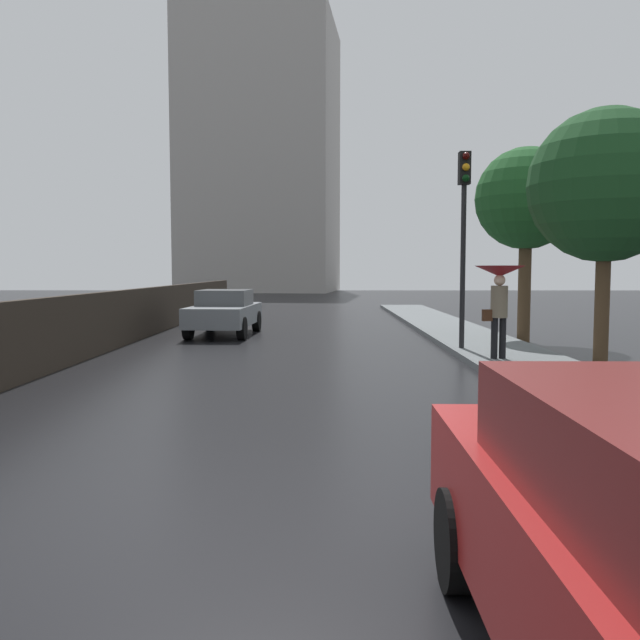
{
  "coord_description": "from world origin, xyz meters",
  "views": [
    {
      "loc": [
        1.03,
        -4.97,
        1.97
      ],
      "look_at": [
        0.96,
        4.35,
        1.26
      ],
      "focal_mm": 36.82,
      "sensor_mm": 36.0,
      "label": 1
    }
  ],
  "objects": [
    {
      "name": "car_grey_mid_road",
      "position": [
        -2.02,
        14.92,
        0.71
      ],
      "size": [
        1.93,
        4.19,
        1.38
      ],
      "rotation": [
        0.0,
        0.0,
        3.09
      ],
      "color": "slate",
      "rests_on": "ground"
    },
    {
      "name": "distant_tower",
      "position": [
        -4.91,
        57.53,
        12.67
      ],
      "size": [
        14.96,
        13.49,
        31.13
      ],
      "color": "#9E9993",
      "rests_on": "ground"
    },
    {
      "name": "street_tree_mid",
      "position": [
        6.62,
        8.25,
        3.63
      ],
      "size": [
        3.05,
        3.05,
        5.18
      ],
      "color": "#4C3823",
      "rests_on": "ground"
    },
    {
      "name": "traffic_light",
      "position": [
        4.27,
        10.44,
        3.29
      ],
      "size": [
        0.26,
        0.39,
        4.57
      ],
      "color": "black",
      "rests_on": "sidewalk_strip"
    },
    {
      "name": "pedestrian_with_umbrella_far",
      "position": [
        4.63,
        8.58,
        1.67
      ],
      "size": [
        1.03,
        1.03,
        1.93
      ],
      "rotation": [
        0.0,
        0.0,
        3.28
      ],
      "color": "black",
      "rests_on": "sidewalk_strip"
    },
    {
      "name": "street_tree_far",
      "position": [
        6.52,
        13.08,
        3.88
      ],
      "size": [
        2.76,
        2.76,
        5.3
      ],
      "color": "#4C3823",
      "rests_on": "ground"
    },
    {
      "name": "ground",
      "position": [
        0.0,
        0.0,
        0.0
      ],
      "size": [
        120.0,
        120.0,
        0.0
      ],
      "primitive_type": "plane",
      "color": "black"
    }
  ]
}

